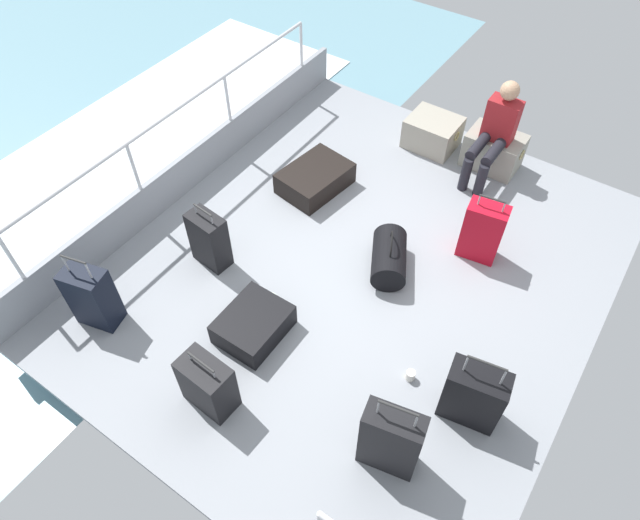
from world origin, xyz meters
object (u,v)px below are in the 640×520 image
suitcase_4 (92,297)px  paper_cup (410,375)px  suitcase_7 (473,395)px  cargo_crate_0 (433,132)px  suitcase_3 (208,384)px  suitcase_5 (315,178)px  suitcase_2 (391,440)px  suitcase_1 (482,231)px  passenger_seated (495,131)px  cargo_crate_1 (493,151)px  duffel_bag (389,257)px  suitcase_0 (209,240)px  suitcase_6 (253,324)px

suitcase_4 → paper_cup: size_ratio=8.38×
suitcase_4 → suitcase_7: (3.15, 1.04, -0.02)m
paper_cup → cargo_crate_0: bearing=114.2°
suitcase_3 → suitcase_5: 2.72m
suitcase_2 → suitcase_4: 2.83m
suitcase_1 → suitcase_3: suitcase_1 is taller
passenger_seated → suitcase_4: (-2.06, -3.84, -0.27)m
paper_cup → cargo_crate_1: bearing=100.8°
suitcase_1 → paper_cup: size_ratio=7.65×
suitcase_1 → cargo_crate_0: bearing=132.2°
suitcase_3 → duffel_bag: bearing=76.6°
suitcase_0 → suitcase_6: size_ratio=1.13×
passenger_seated → duffel_bag: size_ratio=1.63×
cargo_crate_1 → paper_cup: bearing=-79.2°
suitcase_2 → suitcase_6: bearing=168.1°
cargo_crate_0 → suitcase_0: bearing=-108.3°
passenger_seated → suitcase_3: (-0.68, -3.88, -0.33)m
passenger_seated → suitcase_1: bearing=-69.4°
cargo_crate_1 → suitcase_3: suitcase_3 is taller
suitcase_1 → cargo_crate_1: bearing=108.0°
cargo_crate_1 → duffel_bag: (-0.19, -2.03, -0.04)m
suitcase_2 → cargo_crate_0: bearing=112.4°
suitcase_4 → suitcase_7: bearing=18.2°
suitcase_1 → suitcase_2: bearing=-82.4°
suitcase_1 → suitcase_4: 3.65m
suitcase_3 → passenger_seated: bearing=80.1°
suitcase_5 → suitcase_6: (0.65, -1.89, -0.01)m
suitcase_7 → cargo_crate_1: bearing=110.1°
cargo_crate_0 → cargo_crate_1: cargo_crate_1 is taller
suitcase_1 → passenger_seated: bearing=110.6°
cargo_crate_0 → suitcase_7: bearing=-58.0°
cargo_crate_1 → suitcase_5: bearing=-134.8°
suitcase_3 → paper_cup: (1.25, 1.10, -0.22)m
passenger_seated → suitcase_5: (-1.46, -1.28, -0.46)m
suitcase_3 → suitcase_7: 2.08m
suitcase_4 → cargo_crate_0: bearing=71.6°
cargo_crate_1 → suitcase_5: 2.07m
cargo_crate_1 → duffel_bag: bearing=-95.4°
cargo_crate_0 → paper_cup: (1.31, -2.91, -0.13)m
suitcase_4 → suitcase_6: size_ratio=1.34×
suitcase_0 → suitcase_5: bearing=81.3°
suitcase_3 → suitcase_5: size_ratio=0.75×
suitcase_6 → suitcase_7: suitcase_7 is taller
suitcase_5 → cargo_crate_0: bearing=62.9°
cargo_crate_1 → passenger_seated: (-0.00, -0.19, 0.38)m
suitcase_7 → paper_cup: (-0.52, 0.01, -0.25)m
passenger_seated → paper_cup: 2.90m
duffel_bag → paper_cup: (0.76, -0.94, -0.12)m
suitcase_0 → suitcase_7: suitcase_7 is taller
suitcase_4 → suitcase_7: suitcase_4 is taller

